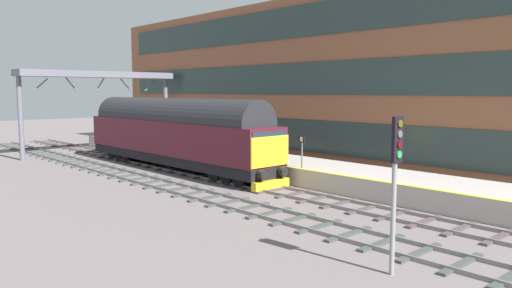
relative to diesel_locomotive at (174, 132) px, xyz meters
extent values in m
plane|color=slate|center=(0.00, -5.18, -2.48)|extent=(140.00, 140.00, 0.00)
cube|color=slate|center=(-0.72, -5.18, -2.41)|extent=(0.07, 60.00, 0.15)
cube|color=slate|center=(0.72, -5.18, -2.41)|extent=(0.07, 60.00, 0.15)
cube|color=#4D4143|center=(0.00, -20.53, -2.44)|extent=(2.50, 0.26, 0.09)
cube|color=#4D4143|center=(0.00, -19.13, -2.44)|extent=(2.50, 0.26, 0.09)
cube|color=#4D4143|center=(0.00, -17.74, -2.44)|extent=(2.50, 0.26, 0.09)
cube|color=#4D4143|center=(0.00, -16.34, -2.44)|extent=(2.50, 0.26, 0.09)
cube|color=#4D4143|center=(0.00, -14.94, -2.44)|extent=(2.50, 0.26, 0.09)
cube|color=#4D4143|center=(0.00, -13.55, -2.44)|extent=(2.50, 0.26, 0.09)
cube|color=#4D4143|center=(0.00, -12.15, -2.44)|extent=(2.50, 0.26, 0.09)
cube|color=#4D4143|center=(0.00, -10.76, -2.44)|extent=(2.50, 0.26, 0.09)
cube|color=#4D4143|center=(0.00, -9.36, -2.44)|extent=(2.50, 0.26, 0.09)
cube|color=#4D4143|center=(0.00, -7.97, -2.44)|extent=(2.50, 0.26, 0.09)
cube|color=#4D4143|center=(0.00, -6.57, -2.44)|extent=(2.50, 0.26, 0.09)
cube|color=#4D4143|center=(0.00, -5.18, -2.44)|extent=(2.50, 0.26, 0.09)
cube|color=#4D4143|center=(0.00, -3.78, -2.44)|extent=(2.50, 0.26, 0.09)
cube|color=#4D4143|center=(0.00, -2.39, -2.44)|extent=(2.50, 0.26, 0.09)
cube|color=#4D4143|center=(0.00, -0.99, -2.44)|extent=(2.50, 0.26, 0.09)
cube|color=#4D4143|center=(0.00, 0.40, -2.44)|extent=(2.50, 0.26, 0.09)
cube|color=#4D4143|center=(0.00, 1.80, -2.44)|extent=(2.50, 0.26, 0.09)
cube|color=#4D4143|center=(0.00, 3.20, -2.44)|extent=(2.50, 0.26, 0.09)
cube|color=#4D4143|center=(0.00, 4.59, -2.44)|extent=(2.50, 0.26, 0.09)
cube|color=#4D4143|center=(0.00, 5.99, -2.44)|extent=(2.50, 0.26, 0.09)
cube|color=#4D4143|center=(0.00, 7.38, -2.44)|extent=(2.50, 0.26, 0.09)
cube|color=#4D4143|center=(0.00, 8.78, -2.44)|extent=(2.50, 0.26, 0.09)
cube|color=#4D4143|center=(0.00, 10.17, -2.44)|extent=(2.50, 0.26, 0.09)
cube|color=#4D4143|center=(0.00, 11.57, -2.44)|extent=(2.50, 0.26, 0.09)
cube|color=#4D4143|center=(0.00, 12.96, -2.44)|extent=(2.50, 0.26, 0.09)
cube|color=#4D4143|center=(0.00, 14.36, -2.44)|extent=(2.50, 0.26, 0.09)
cube|color=#4D4143|center=(0.00, 15.75, -2.44)|extent=(2.50, 0.26, 0.09)
cube|color=#4D4143|center=(0.00, 17.15, -2.44)|extent=(2.50, 0.26, 0.09)
cube|color=#4D4143|center=(0.00, 18.54, -2.44)|extent=(2.50, 0.26, 0.09)
cube|color=#4D4143|center=(0.00, 19.94, -2.44)|extent=(2.50, 0.26, 0.09)
cube|color=#4D4143|center=(0.00, 21.33, -2.44)|extent=(2.50, 0.26, 0.09)
cube|color=#4D4143|center=(0.00, 22.73, -2.44)|extent=(2.50, 0.26, 0.09)
cube|color=#4D4143|center=(0.00, 24.13, -2.44)|extent=(2.50, 0.26, 0.09)
cube|color=slate|center=(-4.28, -5.18, -2.41)|extent=(0.07, 60.00, 0.15)
cube|color=slate|center=(-2.85, -5.18, -2.41)|extent=(0.07, 60.00, 0.15)
cube|color=#414644|center=(-3.57, -22.22, -2.44)|extent=(2.50, 0.26, 0.09)
cube|color=#414644|center=(-3.57, -20.86, -2.44)|extent=(2.50, 0.26, 0.09)
cube|color=#414644|center=(-3.57, -19.50, -2.44)|extent=(2.50, 0.26, 0.09)
cube|color=#414644|center=(-3.57, -18.13, -2.44)|extent=(2.50, 0.26, 0.09)
cube|color=#414644|center=(-3.57, -16.77, -2.44)|extent=(2.50, 0.26, 0.09)
cube|color=#414644|center=(-3.57, -15.40, -2.44)|extent=(2.50, 0.26, 0.09)
cube|color=#414644|center=(-3.57, -14.04, -2.44)|extent=(2.50, 0.26, 0.09)
cube|color=#414644|center=(-3.57, -12.68, -2.44)|extent=(2.50, 0.26, 0.09)
cube|color=#414644|center=(-3.57, -11.31, -2.44)|extent=(2.50, 0.26, 0.09)
cube|color=#414644|center=(-3.57, -9.95, -2.44)|extent=(2.50, 0.26, 0.09)
cube|color=#414644|center=(-3.57, -8.59, -2.44)|extent=(2.50, 0.26, 0.09)
cube|color=#414644|center=(-3.57, -7.22, -2.44)|extent=(2.50, 0.26, 0.09)
cube|color=#414644|center=(-3.57, -5.86, -2.44)|extent=(2.50, 0.26, 0.09)
cube|color=#414644|center=(-3.57, -4.50, -2.44)|extent=(2.50, 0.26, 0.09)
cube|color=#414644|center=(-3.57, -3.13, -2.44)|extent=(2.50, 0.26, 0.09)
cube|color=#414644|center=(-3.57, -1.77, -2.44)|extent=(2.50, 0.26, 0.09)
cube|color=#414644|center=(-3.57, -0.40, -2.44)|extent=(2.50, 0.26, 0.09)
cube|color=#414644|center=(-3.57, 0.96, -2.44)|extent=(2.50, 0.26, 0.09)
cube|color=#414644|center=(-3.57, 2.32, -2.44)|extent=(2.50, 0.26, 0.09)
cube|color=#414644|center=(-3.57, 3.69, -2.44)|extent=(2.50, 0.26, 0.09)
cube|color=#414644|center=(-3.57, 5.05, -2.44)|extent=(2.50, 0.26, 0.09)
cube|color=#414644|center=(-3.57, 6.41, -2.44)|extent=(2.50, 0.26, 0.09)
cube|color=#414644|center=(-3.57, 7.78, -2.44)|extent=(2.50, 0.26, 0.09)
cube|color=#414644|center=(-3.57, 9.14, -2.44)|extent=(2.50, 0.26, 0.09)
cube|color=#414644|center=(-3.57, 10.50, -2.44)|extent=(2.50, 0.26, 0.09)
cube|color=#414644|center=(-3.57, 11.87, -2.44)|extent=(2.50, 0.26, 0.09)
cube|color=#414644|center=(-3.57, 13.23, -2.44)|extent=(2.50, 0.26, 0.09)
cube|color=#414644|center=(-3.57, 14.60, -2.44)|extent=(2.50, 0.26, 0.09)
cube|color=#414644|center=(-3.57, 15.96, -2.44)|extent=(2.50, 0.26, 0.09)
cube|color=#414644|center=(-3.57, 17.32, -2.44)|extent=(2.50, 0.26, 0.09)
cube|color=#414644|center=(-3.57, 18.69, -2.44)|extent=(2.50, 0.26, 0.09)
cube|color=#414644|center=(-3.57, 20.05, -2.44)|extent=(2.50, 0.26, 0.09)
cube|color=#414644|center=(-3.57, 21.41, -2.44)|extent=(2.50, 0.26, 0.09)
cube|color=#414644|center=(-3.57, 22.78, -2.44)|extent=(2.50, 0.26, 0.09)
cube|color=#414644|center=(-3.57, 24.14, -2.44)|extent=(2.50, 0.26, 0.09)
cube|color=#B9AEA8|center=(3.60, -5.18, -1.98)|extent=(4.00, 44.00, 1.00)
cube|color=yellow|center=(1.75, -5.18, -1.48)|extent=(0.30, 44.00, 0.01)
cube|color=brown|center=(9.82, -0.78, 3.29)|extent=(4.87, 39.50, 11.54)
cube|color=#293A39|center=(7.35, -0.78, -0.37)|extent=(0.06, 36.34, 2.15)
cube|color=#293A39|center=(7.35, -0.78, 3.48)|extent=(0.06, 36.34, 2.15)
cube|color=#293A39|center=(7.35, -0.78, 7.33)|extent=(0.06, 36.34, 2.15)
cube|color=black|center=(0.00, 0.04, -1.66)|extent=(2.56, 18.08, 0.60)
cube|color=#4F1724|center=(0.00, 0.04, -0.31)|extent=(2.70, 18.08, 2.10)
cylinder|color=#242529|center=(0.00, 0.04, 0.92)|extent=(2.56, 16.64, 2.57)
cube|color=yellow|center=(0.00, -9.05, -0.46)|extent=(2.65, 0.08, 1.58)
cube|color=#232D3D|center=(0.00, -9.03, 0.26)|extent=(2.38, 0.04, 0.64)
cube|color=#232D3D|center=(1.37, 0.04, -0.01)|extent=(0.04, 12.66, 0.44)
cylinder|color=black|center=(-0.75, -9.26, -1.56)|extent=(0.48, 0.35, 0.48)
cylinder|color=black|center=(0.75, -9.26, -1.56)|extent=(0.48, 0.35, 0.48)
cube|color=yellow|center=(0.00, -9.11, -2.20)|extent=(2.43, 0.36, 0.47)
cylinder|color=black|center=(0.00, -7.39, -1.96)|extent=(1.64, 1.04, 1.04)
cylinder|color=black|center=(0.00, -6.29, -1.96)|extent=(1.64, 1.04, 1.04)
cylinder|color=black|center=(0.00, -5.19, -1.96)|extent=(1.64, 1.04, 1.04)
cylinder|color=black|center=(0.00, 5.26, -1.96)|extent=(1.64, 1.04, 1.04)
cylinder|color=black|center=(0.00, 6.36, -1.96)|extent=(1.64, 1.04, 1.04)
cylinder|color=black|center=(0.00, 7.46, -1.96)|extent=(1.64, 1.04, 1.04)
cylinder|color=gray|center=(-5.73, -19.86, -0.25)|extent=(0.14, 0.14, 4.46)
cube|color=black|center=(-5.73, -19.92, 1.34)|extent=(0.44, 0.10, 1.27)
cylinder|color=#53470A|center=(-5.73, -19.98, 1.77)|extent=(0.20, 0.06, 0.20)
cylinder|color=#50504E|center=(-5.73, -19.98, 1.49)|extent=(0.20, 0.06, 0.20)
cylinder|color=#500807|center=(-5.73, -19.98, 1.21)|extent=(0.20, 0.06, 0.20)
cylinder|color=green|center=(-5.73, -19.98, 0.93)|extent=(0.20, 0.06, 0.20)
cylinder|color=slate|center=(1.95, -9.50, -0.60)|extent=(0.08, 0.08, 1.74)
cube|color=black|center=(1.92, -9.50, 0.09)|extent=(0.05, 0.44, 0.36)
cube|color=white|center=(1.89, -9.50, 0.09)|extent=(0.01, 0.20, 0.24)
cylinder|color=#373736|center=(2.69, -3.08, -1.05)|extent=(0.13, 0.13, 0.84)
cylinder|color=#373736|center=(2.72, -2.88, -1.05)|extent=(0.13, 0.13, 0.84)
cylinder|color=maroon|center=(2.71, -2.98, -0.35)|extent=(0.39, 0.39, 0.56)
sphere|color=tan|center=(2.71, -2.98, 0.06)|extent=(0.22, 0.22, 0.22)
cylinder|color=maroon|center=(2.68, -3.19, -0.35)|extent=(0.09, 0.09, 0.52)
cylinder|color=maroon|center=(2.74, -2.77, -0.35)|extent=(0.09, 0.09, 0.52)
cylinder|color=slate|center=(-5.97, 11.27, 0.63)|extent=(0.36, 0.36, 6.22)
cylinder|color=slate|center=(6.50, 11.27, 0.63)|extent=(0.36, 0.36, 6.22)
cube|color=slate|center=(0.27, 11.27, 3.99)|extent=(12.86, 2.00, 0.50)
cylinder|color=slate|center=(-4.40, 11.27, 3.14)|extent=(1.13, 0.10, 0.98)
cylinder|color=slate|center=(-2.07, 11.27, 3.14)|extent=(0.93, 0.10, 1.17)
cylinder|color=slate|center=(0.27, 11.27, 3.14)|extent=(0.89, 0.10, 1.20)
cylinder|color=slate|center=(2.60, 11.27, 3.14)|extent=(1.01, 0.10, 1.11)
cylinder|color=slate|center=(4.93, 11.27, 3.14)|extent=(1.10, 0.10, 1.02)
camera|label=1|loc=(-17.49, -27.05, 2.65)|focal=34.30mm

